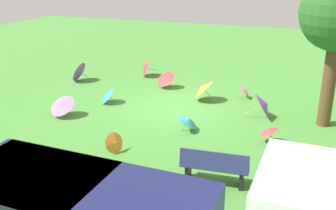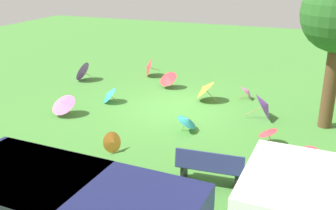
{
  "view_description": "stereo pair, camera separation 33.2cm",
  "coord_description": "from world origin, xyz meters",
  "px_view_note": "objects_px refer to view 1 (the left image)",
  "views": [
    {
      "loc": [
        -4.3,
        12.56,
        4.98
      ],
      "look_at": [
        -0.18,
        1.33,
        0.6
      ],
      "focal_mm": 42.09,
      "sensor_mm": 36.0,
      "label": 1
    },
    {
      "loc": [
        -4.61,
        12.44,
        4.98
      ],
      "look_at": [
        -0.18,
        1.33,
        0.6
      ],
      "focal_mm": 42.09,
      "sensor_mm": 36.0,
      "label": 2
    }
  ],
  "objects_px": {
    "parasol_teal_0": "(106,95)",
    "parasol_pink_0": "(61,105)",
    "parasol_orange_0": "(115,143)",
    "parasol_red_2": "(165,78)",
    "parasol_orange_1": "(202,88)",
    "park_bench": "(214,167)",
    "parasol_red_1": "(305,158)",
    "parasol_pink_1": "(245,91)",
    "parasol_teal_2": "(188,120)",
    "parasol_purple_0": "(78,71)",
    "parasol_red_0": "(145,67)",
    "parasol_red_3": "(268,131)",
    "parasol_purple_1": "(264,105)"
  },
  "relations": [
    {
      "from": "parasol_pink_0",
      "to": "parasol_pink_1",
      "type": "height_order",
      "value": "parasol_pink_0"
    },
    {
      "from": "park_bench",
      "to": "parasol_orange_1",
      "type": "height_order",
      "value": "park_bench"
    },
    {
      "from": "parasol_red_2",
      "to": "parasol_teal_2",
      "type": "height_order",
      "value": "parasol_red_2"
    },
    {
      "from": "parasol_purple_1",
      "to": "parasol_red_0",
      "type": "bearing_deg",
      "value": -29.74
    },
    {
      "from": "parasol_red_2",
      "to": "parasol_purple_1",
      "type": "bearing_deg",
      "value": 155.48
    },
    {
      "from": "parasol_orange_1",
      "to": "parasol_pink_0",
      "type": "xyz_separation_m",
      "value": [
        4.04,
        3.22,
        -0.07
      ]
    },
    {
      "from": "parasol_orange_0",
      "to": "park_bench",
      "type": "bearing_deg",
      "value": 167.1
    },
    {
      "from": "parasol_purple_0",
      "to": "parasol_red_3",
      "type": "bearing_deg",
      "value": 157.55
    },
    {
      "from": "park_bench",
      "to": "parasol_pink_1",
      "type": "height_order",
      "value": "park_bench"
    },
    {
      "from": "parasol_red_1",
      "to": "parasol_orange_0",
      "type": "bearing_deg",
      "value": 4.76
    },
    {
      "from": "parasol_red_3",
      "to": "parasol_purple_1",
      "type": "bearing_deg",
      "value": -79.59
    },
    {
      "from": "park_bench",
      "to": "parasol_red_0",
      "type": "xyz_separation_m",
      "value": [
        5.23,
        -8.02,
        -0.04
      ]
    },
    {
      "from": "parasol_red_2",
      "to": "parasol_pink_0",
      "type": "distance_m",
      "value": 4.74
    },
    {
      "from": "parasol_pink_0",
      "to": "parasol_pink_1",
      "type": "distance_m",
      "value": 6.85
    },
    {
      "from": "park_bench",
      "to": "parasol_teal_2",
      "type": "xyz_separation_m",
      "value": [
        1.5,
        -2.78,
        -0.11
      ]
    },
    {
      "from": "parasol_teal_2",
      "to": "parasol_red_2",
      "type": "bearing_deg",
      "value": -60.26
    },
    {
      "from": "park_bench",
      "to": "parasol_purple_0",
      "type": "relative_size",
      "value": 1.75
    },
    {
      "from": "parasol_red_1",
      "to": "parasol_purple_0",
      "type": "xyz_separation_m",
      "value": [
        9.67,
        -5.23,
        -0.06
      ]
    },
    {
      "from": "parasol_red_1",
      "to": "parasol_pink_0",
      "type": "height_order",
      "value": "parasol_red_1"
    },
    {
      "from": "parasol_orange_0",
      "to": "parasol_red_2",
      "type": "distance_m",
      "value": 6.04
    },
    {
      "from": "parasol_orange_1",
      "to": "parasol_purple_1",
      "type": "height_order",
      "value": "parasol_purple_1"
    },
    {
      "from": "parasol_purple_0",
      "to": "parasol_purple_1",
      "type": "bearing_deg",
      "value": 168.96
    },
    {
      "from": "parasol_red_1",
      "to": "parasol_pink_1",
      "type": "relative_size",
      "value": 1.49
    },
    {
      "from": "park_bench",
      "to": "parasol_red_3",
      "type": "bearing_deg",
      "value": -108.42
    },
    {
      "from": "parasol_orange_1",
      "to": "parasol_red_2",
      "type": "bearing_deg",
      "value": -27.83
    },
    {
      "from": "parasol_orange_1",
      "to": "parasol_red_1",
      "type": "relative_size",
      "value": 0.79
    },
    {
      "from": "parasol_teal_0",
      "to": "parasol_pink_0",
      "type": "distance_m",
      "value": 1.9
    },
    {
      "from": "parasol_teal_2",
      "to": "parasol_purple_0",
      "type": "bearing_deg",
      "value": -29.74
    },
    {
      "from": "parasol_orange_0",
      "to": "parasol_teal_2",
      "type": "relative_size",
      "value": 0.87
    },
    {
      "from": "parasol_red_0",
      "to": "parasol_purple_0",
      "type": "xyz_separation_m",
      "value": [
        2.47,
        1.7,
        0.02
      ]
    },
    {
      "from": "park_bench",
      "to": "parasol_teal_0",
      "type": "bearing_deg",
      "value": -39.27
    },
    {
      "from": "parasol_red_1",
      "to": "parasol_pink_0",
      "type": "bearing_deg",
      "value": -9.87
    },
    {
      "from": "parasol_teal_0",
      "to": "parasol_red_3",
      "type": "xyz_separation_m",
      "value": [
        -6.05,
        1.43,
        0.07
      ]
    },
    {
      "from": "parasol_pink_0",
      "to": "parasol_purple_1",
      "type": "bearing_deg",
      "value": -160.74
    },
    {
      "from": "parasol_orange_1",
      "to": "parasol_teal_2",
      "type": "xyz_separation_m",
      "value": [
        -0.35,
        2.9,
        -0.15
      ]
    },
    {
      "from": "parasol_purple_0",
      "to": "parasol_red_2",
      "type": "bearing_deg",
      "value": -175.11
    },
    {
      "from": "parasol_teal_2",
      "to": "park_bench",
      "type": "bearing_deg",
      "value": 118.35
    },
    {
      "from": "parasol_purple_1",
      "to": "parasol_pink_1",
      "type": "bearing_deg",
      "value": -62.51
    },
    {
      "from": "park_bench",
      "to": "parasol_teal_2",
      "type": "bearing_deg",
      "value": -61.65
    },
    {
      "from": "parasol_orange_1",
      "to": "parasol_pink_0",
      "type": "relative_size",
      "value": 0.95
    },
    {
      "from": "parasol_red_0",
      "to": "parasol_teal_2",
      "type": "relative_size",
      "value": 1.23
    },
    {
      "from": "parasol_teal_0",
      "to": "parasol_pink_1",
      "type": "relative_size",
      "value": 1.09
    },
    {
      "from": "parasol_teal_0",
      "to": "parasol_purple_1",
      "type": "height_order",
      "value": "parasol_purple_1"
    },
    {
      "from": "parasol_teal_0",
      "to": "parasol_orange_1",
      "type": "bearing_deg",
      "value": -155.67
    },
    {
      "from": "parasol_orange_1",
      "to": "parasol_red_1",
      "type": "xyz_separation_m",
      "value": [
        -3.82,
        4.59,
        0.0
      ]
    },
    {
      "from": "parasol_teal_0",
      "to": "parasol_purple_0",
      "type": "relative_size",
      "value": 0.96
    },
    {
      "from": "parasol_orange_1",
      "to": "park_bench",
      "type": "bearing_deg",
      "value": 108.08
    },
    {
      "from": "parasol_red_1",
      "to": "parasol_pink_0",
      "type": "distance_m",
      "value": 7.98
    },
    {
      "from": "park_bench",
      "to": "parasol_purple_0",
      "type": "xyz_separation_m",
      "value": [
        7.7,
        -6.32,
        -0.02
      ]
    },
    {
      "from": "parasol_red_1",
      "to": "parasol_red_2",
      "type": "bearing_deg",
      "value": -44.42
    }
  ]
}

